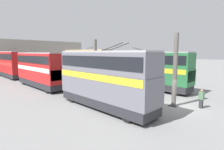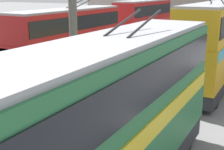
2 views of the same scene
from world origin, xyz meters
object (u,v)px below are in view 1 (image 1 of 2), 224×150
bus_right_far (11,63)px  person_by_right_row (111,94)px  person_aisle_midway (143,88)px  oil_drum (101,94)px  bus_left_near (149,68)px  bus_left_far (86,62)px  person_by_left_row (128,83)px  bus_right_near (104,76)px  person_aisle_foreground (201,98)px  bus_right_mid (40,68)px

bus_right_far → person_by_right_row: (-26.38, -1.77, -2.11)m
person_aisle_midway → oil_drum: 4.87m
bus_left_near → bus_left_far: bearing=0.0°
person_by_left_row → person_by_right_row: (-2.77, 6.03, -0.05)m
bus_left_far → person_by_left_row: bus_left_far is taller
person_by_left_row → person_aisle_midway: person_aisle_midway is taller
person_by_left_row → person_aisle_midway: 4.02m
bus_right_near → oil_drum: (3.03, -2.28, -2.48)m
bus_right_far → person_aisle_foreground: (-33.43, -6.06, -2.01)m
person_aisle_midway → bus_right_mid: bearing=4.3°
bus_left_near → person_by_left_row: bearing=51.1°
bus_right_near → person_aisle_midway: bearing=-89.9°
bus_right_near → person_aisle_midway: (0.01, -6.06, -1.95)m
bus_right_mid → bus_left_near: bearing=-139.1°
bus_right_near → person_aisle_foreground: 8.88m
bus_right_mid → oil_drum: bus_right_mid is taller
bus_left_near → bus_right_far: 27.22m
person_by_left_row → person_aisle_midway: size_ratio=0.92×
bus_right_mid → person_by_left_row: 12.63m
oil_drum → bus_left_far: bearing=-30.9°
bus_right_near → bus_left_near: bearing=-79.1°
bus_right_near → person_by_left_row: bus_right_near is taller
bus_left_near → oil_drum: bearing=81.7°
bus_left_near → person_aisle_foreground: (-8.09, 3.88, -1.96)m
bus_left_near → person_aisle_midway: size_ratio=6.49×
bus_left_far → bus_right_far: bus_left_far is taller
oil_drum → bus_right_near: bearing=143.1°
person_by_right_row → person_aisle_midway: person_aisle_midway is taller
bus_right_mid → oil_drum: 10.87m
bus_right_near → person_aisle_foreground: bearing=-135.6°
person_aisle_foreground → person_by_right_row: bearing=-50.0°
bus_right_mid → bus_right_far: bus_right_far is taller
bus_right_mid → person_by_right_row: bus_right_mid is taller
bus_right_far → person_by_right_row: bus_right_far is taller
bus_right_far → person_aisle_foreground: 34.03m
bus_left_far → person_aisle_foreground: bearing=170.0°
person_aisle_midway → oil_drum: (3.02, 3.79, -0.53)m
person_aisle_foreground → bus_left_far: bearing=-91.3°
bus_left_far → bus_right_mid: bearing=103.9°
bus_right_far → person_by_left_row: size_ratio=6.44×
person_by_left_row → bus_right_near: bearing=-33.2°
oil_drum → bus_left_near: bearing=-98.3°
bus_right_near → person_by_left_row: 8.84m
bus_right_mid → person_by_right_row: 12.79m
bus_right_far → person_by_right_row: size_ratio=6.80×
bus_right_near → bus_right_mid: size_ratio=0.92×
bus_left_far → person_aisle_foreground: 22.47m
bus_left_near → person_aisle_midway: (-1.90, 3.88, -1.93)m
oil_drum → person_by_left_row: bearing=-83.7°
bus_left_near → person_aisle_foreground: 9.19m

